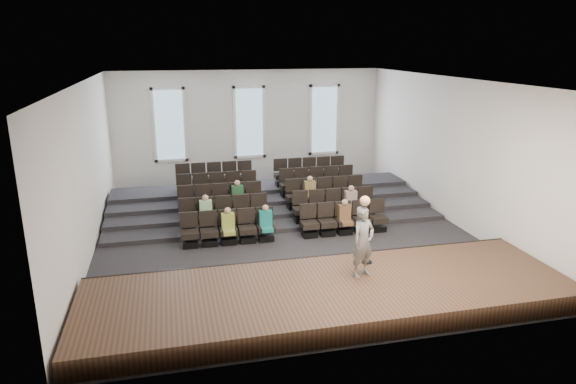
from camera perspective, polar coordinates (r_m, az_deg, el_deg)
The scene contains 14 objects.
ground at distance 17.27m, azimuth -0.46°, elevation -4.47°, with size 14.00×14.00×0.00m, color black.
ceiling at distance 16.20m, azimuth -0.51°, elevation 12.36°, with size 12.00×14.00×0.02m, color white.
wall_back at distance 23.34m, azimuth -4.33°, elevation 7.27°, with size 12.00×0.04×5.00m, color silver.
wall_front at distance 10.10m, azimuth 8.39°, elevation -4.79°, with size 12.00×0.04×5.00m, color silver.
wall_left at distance 16.35m, azimuth -21.54°, elevation 2.35°, with size 0.04×14.00×5.00m, color silver.
wall_right at distance 18.80m, azimuth 17.77°, elevation 4.39°, with size 0.04×14.00×5.00m, color silver.
stage at distance 12.67m, azimuth 4.75°, elevation -11.32°, with size 11.80×3.60×0.50m, color #4D2E21.
stage_lip at distance 14.19m, azimuth 2.54°, elevation -8.13°, with size 11.80×0.06×0.52m, color black.
risers at distance 20.15m, azimuth -2.46°, elevation -0.85°, with size 11.80×4.80×0.60m.
seating_rows at distance 18.48m, azimuth -1.53°, elevation -0.85°, with size 6.80×4.70×1.67m.
windows at distance 23.24m, azimuth -4.31°, elevation 7.73°, with size 8.44×0.10×3.24m.
audience at distance 17.26m, azimuth -1.03°, elevation -1.64°, with size 5.45×2.64×1.10m.
speaker at distance 12.81m, azimuth 8.35°, elevation -5.49°, with size 0.65×0.43×1.79m, color slate.
mic_stand at distance 13.70m, azimuth 8.83°, elevation -5.81°, with size 0.28×0.28×1.69m.
Camera 1 is at (-3.57, -15.77, 6.08)m, focal length 32.00 mm.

